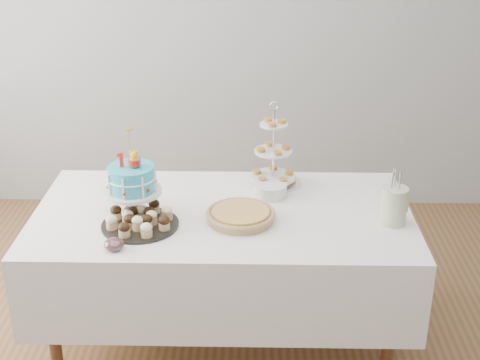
{
  "coord_description": "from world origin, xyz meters",
  "views": [
    {
      "loc": [
        0.15,
        -2.73,
        2.31
      ],
      "look_at": [
        0.09,
        0.3,
        0.95
      ],
      "focal_mm": 50.0,
      "sensor_mm": 36.0,
      "label": 1
    }
  ],
  "objects_px": {
    "plate_stack": "(270,190)",
    "pastry_plate": "(278,181)",
    "table": "(223,250)",
    "utensil_pitcher": "(394,204)",
    "pie": "(241,215)",
    "jam_bowl_a": "(114,244)",
    "cupcake_tray": "(140,218)",
    "tiered_stand": "(273,152)",
    "jam_bowl_b": "(134,210)",
    "birthday_cake": "(133,193)"
  },
  "relations": [
    {
      "from": "cupcake_tray",
      "to": "jam_bowl_a",
      "type": "height_order",
      "value": "cupcake_tray"
    },
    {
      "from": "jam_bowl_b",
      "to": "utensil_pitcher",
      "type": "xyz_separation_m",
      "value": [
        1.28,
        -0.05,
        0.07
      ]
    },
    {
      "from": "table",
      "to": "plate_stack",
      "type": "xyz_separation_m",
      "value": [
        0.25,
        0.19,
        0.26
      ]
    },
    {
      "from": "pastry_plate",
      "to": "utensil_pitcher",
      "type": "distance_m",
      "value": 0.72
    },
    {
      "from": "cupcake_tray",
      "to": "jam_bowl_a",
      "type": "relative_size",
      "value": 4.02
    },
    {
      "from": "table",
      "to": "utensil_pitcher",
      "type": "xyz_separation_m",
      "value": [
        0.84,
        -0.11,
        0.33
      ]
    },
    {
      "from": "cupcake_tray",
      "to": "plate_stack",
      "type": "distance_m",
      "value": 0.73
    },
    {
      "from": "plate_stack",
      "to": "table",
      "type": "bearing_deg",
      "value": -141.87
    },
    {
      "from": "table",
      "to": "pastry_plate",
      "type": "distance_m",
      "value": 0.52
    },
    {
      "from": "tiered_stand",
      "to": "jam_bowl_b",
      "type": "height_order",
      "value": "tiered_stand"
    },
    {
      "from": "tiered_stand",
      "to": "plate_stack",
      "type": "distance_m",
      "value": 0.21
    },
    {
      "from": "pie",
      "to": "plate_stack",
      "type": "xyz_separation_m",
      "value": [
        0.15,
        0.29,
        0.0
      ]
    },
    {
      "from": "table",
      "to": "tiered_stand",
      "type": "relative_size",
      "value": 3.95
    },
    {
      "from": "jam_bowl_a",
      "to": "table",
      "type": "bearing_deg",
      "value": 39.57
    },
    {
      "from": "birthday_cake",
      "to": "jam_bowl_a",
      "type": "bearing_deg",
      "value": -85.6
    },
    {
      "from": "jam_bowl_a",
      "to": "utensil_pitcher",
      "type": "bearing_deg",
      "value": 12.31
    },
    {
      "from": "plate_stack",
      "to": "jam_bowl_a",
      "type": "xyz_separation_m",
      "value": [
        -0.72,
        -0.59,
        -0.01
      ]
    },
    {
      "from": "plate_stack",
      "to": "birthday_cake",
      "type": "bearing_deg",
      "value": -161.13
    },
    {
      "from": "jam_bowl_b",
      "to": "tiered_stand",
      "type": "bearing_deg",
      "value": 28.25
    },
    {
      "from": "pie",
      "to": "jam_bowl_b",
      "type": "bearing_deg",
      "value": 175.77
    },
    {
      "from": "birthday_cake",
      "to": "cupcake_tray",
      "type": "height_order",
      "value": "birthday_cake"
    },
    {
      "from": "table",
      "to": "jam_bowl_a",
      "type": "xyz_separation_m",
      "value": [
        -0.48,
        -0.39,
        0.25
      ]
    },
    {
      "from": "birthday_cake",
      "to": "pastry_plate",
      "type": "distance_m",
      "value": 0.84
    },
    {
      "from": "pie",
      "to": "pastry_plate",
      "type": "height_order",
      "value": "pie"
    },
    {
      "from": "pie",
      "to": "pastry_plate",
      "type": "relative_size",
      "value": 1.35
    },
    {
      "from": "cupcake_tray",
      "to": "jam_bowl_b",
      "type": "xyz_separation_m",
      "value": [
        -0.05,
        0.11,
        -0.01
      ]
    },
    {
      "from": "jam_bowl_a",
      "to": "utensil_pitcher",
      "type": "distance_m",
      "value": 1.35
    },
    {
      "from": "table",
      "to": "cupcake_tray",
      "type": "relative_size",
      "value": 5.08
    },
    {
      "from": "tiered_stand",
      "to": "table",
      "type": "bearing_deg",
      "value": -129.48
    },
    {
      "from": "pie",
      "to": "plate_stack",
      "type": "bearing_deg",
      "value": 62.5
    },
    {
      "from": "pie",
      "to": "jam_bowl_a",
      "type": "distance_m",
      "value": 0.64
    },
    {
      "from": "pastry_plate",
      "to": "jam_bowl_a",
      "type": "bearing_deg",
      "value": -136.12
    },
    {
      "from": "jam_bowl_a",
      "to": "cupcake_tray",
      "type": "bearing_deg",
      "value": 70.3
    },
    {
      "from": "jam_bowl_b",
      "to": "utensil_pitcher",
      "type": "bearing_deg",
      "value": -2.13
    },
    {
      "from": "birthday_cake",
      "to": "pie",
      "type": "xyz_separation_m",
      "value": [
        0.54,
        -0.06,
        -0.09
      ]
    },
    {
      "from": "plate_stack",
      "to": "pastry_plate",
      "type": "xyz_separation_m",
      "value": [
        0.05,
        0.16,
        -0.02
      ]
    },
    {
      "from": "jam_bowl_b",
      "to": "utensil_pitcher",
      "type": "relative_size",
      "value": 0.39
    },
    {
      "from": "jam_bowl_a",
      "to": "utensil_pitcher",
      "type": "relative_size",
      "value": 0.33
    },
    {
      "from": "tiered_stand",
      "to": "plate_stack",
      "type": "bearing_deg",
      "value": -97.54
    },
    {
      "from": "utensil_pitcher",
      "to": "pie",
      "type": "bearing_deg",
      "value": 174.95
    },
    {
      "from": "cupcake_tray",
      "to": "jam_bowl_b",
      "type": "distance_m",
      "value": 0.12
    },
    {
      "from": "birthday_cake",
      "to": "utensil_pitcher",
      "type": "height_order",
      "value": "birthday_cake"
    },
    {
      "from": "cupcake_tray",
      "to": "utensil_pitcher",
      "type": "bearing_deg",
      "value": 2.7
    },
    {
      "from": "table",
      "to": "jam_bowl_a",
      "type": "distance_m",
      "value": 0.67
    },
    {
      "from": "tiered_stand",
      "to": "jam_bowl_a",
      "type": "relative_size",
      "value": 5.17
    },
    {
      "from": "table",
      "to": "jam_bowl_b",
      "type": "height_order",
      "value": "jam_bowl_b"
    },
    {
      "from": "utensil_pitcher",
      "to": "jam_bowl_a",
      "type": "bearing_deg",
      "value": -172.12
    },
    {
      "from": "pie",
      "to": "plate_stack",
      "type": "distance_m",
      "value": 0.33
    },
    {
      "from": "birthday_cake",
      "to": "tiered_stand",
      "type": "relative_size",
      "value": 0.92
    },
    {
      "from": "plate_stack",
      "to": "pastry_plate",
      "type": "bearing_deg",
      "value": 72.37
    }
  ]
}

